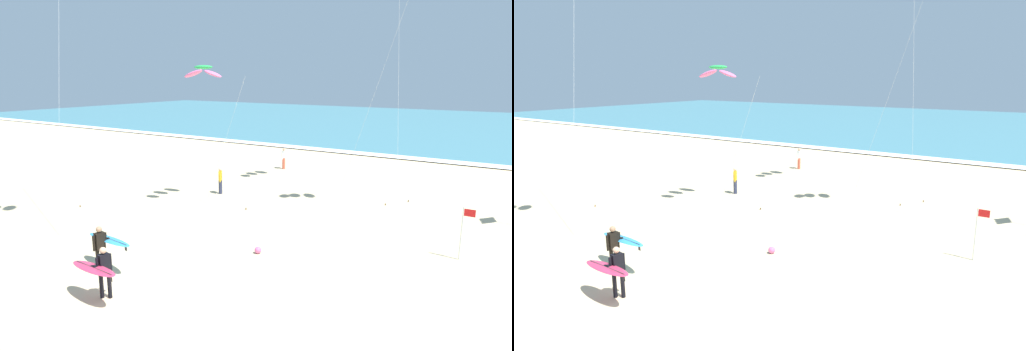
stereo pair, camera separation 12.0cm
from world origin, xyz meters
The scene contains 10 objects.
ground_plane centered at (0.00, 0.00, 0.00)m, with size 160.00×160.00×0.00m, color #D1BA8E.
ocean_water centered at (0.00, 58.49, 0.04)m, with size 160.00×60.00×0.08m, color teal.
shoreline_foam centered at (0.00, 28.79, 0.09)m, with size 160.00×1.78×0.01m, color white.
surfer_lead centered at (-3.07, -0.30, 1.05)m, with size 2.62×1.05×1.71m.
surfer_trailing centered at (-1.37, -1.86, 1.05)m, with size 2.31×1.03×1.71m.
kite_arc_emerald_high centered at (-5.67, 8.51, 7.11)m, with size 3.18×2.38×7.45m.
bystander_white_top centered at (-6.97, 19.19, 0.81)m, with size 0.22×0.50×1.59m.
bystander_yellow_top centered at (-6.37, 10.66, 0.81)m, with size 0.32×0.44×1.59m.
lifeguard_flag centered at (7.48, 7.84, 1.27)m, with size 0.45×0.05×2.10m.
beach_ball centered at (0.65, 4.07, 0.14)m, with size 0.28×0.28×0.28m, color pink.
Camera 2 is at (10.07, -10.03, 6.90)m, focal length 31.85 mm.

